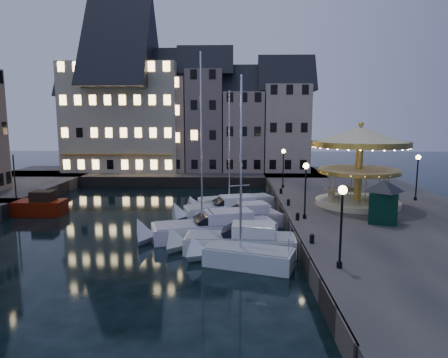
{
  "coord_description": "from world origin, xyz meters",
  "views": [
    {
      "loc": [
        1.93,
        -28.17,
        8.66
      ],
      "look_at": [
        1.0,
        8.0,
        3.2
      ],
      "focal_mm": 32.0,
      "sensor_mm": 36.0,
      "label": 1
    }
  ],
  "objects_px": {
    "streetlamp_c": "(283,163)",
    "motorboat_c": "(209,229)",
    "bollard_d": "(281,191)",
    "motorboat_e": "(223,211)",
    "streetlamp_d": "(417,171)",
    "bollard_a": "(312,238)",
    "streetlamp_a": "(342,215)",
    "ticket_kiosk": "(383,194)",
    "motorboat_f": "(231,203)",
    "motorboat_a": "(240,257)",
    "red_fishing_boat": "(30,207)",
    "motorboat_b": "(234,243)",
    "streetlamp_b": "(306,183)",
    "bollard_b": "(298,216)",
    "motorboat_d": "(240,220)",
    "bollard_c": "(288,202)",
    "carousel": "(360,151)"
  },
  "relations": [
    {
      "from": "motorboat_a",
      "to": "ticket_kiosk",
      "type": "bearing_deg",
      "value": 27.39
    },
    {
      "from": "bollard_a",
      "to": "motorboat_b",
      "type": "xyz_separation_m",
      "value": [
        -4.67,
        2.03,
        -0.96
      ]
    },
    {
      "from": "streetlamp_d",
      "to": "bollard_b",
      "type": "xyz_separation_m",
      "value": [
        -11.9,
        -7.5,
        -2.41
      ]
    },
    {
      "from": "streetlamp_c",
      "to": "streetlamp_d",
      "type": "relative_size",
      "value": 1.0
    },
    {
      "from": "motorboat_b",
      "to": "red_fishing_boat",
      "type": "height_order",
      "value": "red_fishing_boat"
    },
    {
      "from": "streetlamp_d",
      "to": "bollard_a",
      "type": "height_order",
      "value": "streetlamp_d"
    },
    {
      "from": "motorboat_a",
      "to": "motorboat_e",
      "type": "height_order",
      "value": "motorboat_a"
    },
    {
      "from": "streetlamp_d",
      "to": "motorboat_a",
      "type": "relative_size",
      "value": 0.4
    },
    {
      "from": "ticket_kiosk",
      "to": "bollard_c",
      "type": "bearing_deg",
      "value": 137.14
    },
    {
      "from": "streetlamp_c",
      "to": "ticket_kiosk",
      "type": "height_order",
      "value": "streetlamp_c"
    },
    {
      "from": "motorboat_c",
      "to": "motorboat_e",
      "type": "relative_size",
      "value": 1.58
    },
    {
      "from": "bollard_b",
      "to": "bollard_c",
      "type": "bearing_deg",
      "value": 90.0
    },
    {
      "from": "motorboat_c",
      "to": "motorboat_a",
      "type": "bearing_deg",
      "value": -68.61
    },
    {
      "from": "motorboat_d",
      "to": "bollard_d",
      "type": "bearing_deg",
      "value": 62.27
    },
    {
      "from": "motorboat_a",
      "to": "motorboat_f",
      "type": "height_order",
      "value": "motorboat_f"
    },
    {
      "from": "motorboat_d",
      "to": "motorboat_f",
      "type": "relative_size",
      "value": 0.63
    },
    {
      "from": "motorboat_a",
      "to": "motorboat_e",
      "type": "relative_size",
      "value": 1.22
    },
    {
      "from": "motorboat_a",
      "to": "motorboat_e",
      "type": "bearing_deg",
      "value": 96.59
    },
    {
      "from": "motorboat_d",
      "to": "ticket_kiosk",
      "type": "height_order",
      "value": "ticket_kiosk"
    },
    {
      "from": "streetlamp_c",
      "to": "motorboat_d",
      "type": "bearing_deg",
      "value": -112.68
    },
    {
      "from": "bollard_b",
      "to": "motorboat_e",
      "type": "xyz_separation_m",
      "value": [
        -5.64,
        5.52,
        -0.96
      ]
    },
    {
      "from": "motorboat_e",
      "to": "red_fishing_boat",
      "type": "bearing_deg",
      "value": 176.87
    },
    {
      "from": "motorboat_c",
      "to": "streetlamp_d",
      "type": "bearing_deg",
      "value": 22.9
    },
    {
      "from": "streetlamp_a",
      "to": "motorboat_f",
      "type": "distance_m",
      "value": 19.97
    },
    {
      "from": "bollard_b",
      "to": "motorboat_a",
      "type": "bearing_deg",
      "value": -126.46
    },
    {
      "from": "motorboat_b",
      "to": "motorboat_d",
      "type": "xyz_separation_m",
      "value": [
        0.46,
        5.96,
        -0.01
      ]
    },
    {
      "from": "streetlamp_a",
      "to": "bollard_d",
      "type": "distance_m",
      "value": 20.15
    },
    {
      "from": "motorboat_d",
      "to": "motorboat_e",
      "type": "xyz_separation_m",
      "value": [
        -1.43,
        3.03,
        0.01
      ]
    },
    {
      "from": "streetlamp_a",
      "to": "motorboat_a",
      "type": "bearing_deg",
      "value": 143.51
    },
    {
      "from": "streetlamp_c",
      "to": "red_fishing_boat",
      "type": "bearing_deg",
      "value": -162.6
    },
    {
      "from": "streetlamp_a",
      "to": "ticket_kiosk",
      "type": "xyz_separation_m",
      "value": [
        5.36,
        8.97,
        -0.62
      ]
    },
    {
      "from": "streetlamp_d",
      "to": "motorboat_b",
      "type": "relative_size",
      "value": 0.5
    },
    {
      "from": "bollard_d",
      "to": "motorboat_e",
      "type": "height_order",
      "value": "motorboat_e"
    },
    {
      "from": "streetlamp_b",
      "to": "motorboat_b",
      "type": "relative_size",
      "value": 0.5
    },
    {
      "from": "ticket_kiosk",
      "to": "red_fishing_boat",
      "type": "bearing_deg",
      "value": 166.54
    },
    {
      "from": "motorboat_e",
      "to": "carousel",
      "type": "bearing_deg",
      "value": -0.8
    },
    {
      "from": "streetlamp_a",
      "to": "motorboat_e",
      "type": "distance_m",
      "value": 16.61
    },
    {
      "from": "streetlamp_c",
      "to": "bollard_a",
      "type": "xyz_separation_m",
      "value": [
        -0.6,
        -19.5,
        -2.41
      ]
    },
    {
      "from": "streetlamp_a",
      "to": "streetlamp_d",
      "type": "height_order",
      "value": "same"
    },
    {
      "from": "streetlamp_c",
      "to": "motorboat_b",
      "type": "distance_m",
      "value": 18.56
    },
    {
      "from": "motorboat_a",
      "to": "motorboat_c",
      "type": "bearing_deg",
      "value": 111.39
    },
    {
      "from": "streetlamp_c",
      "to": "motorboat_a",
      "type": "height_order",
      "value": "motorboat_a"
    },
    {
      "from": "streetlamp_d",
      "to": "motorboat_b",
      "type": "distance_m",
      "value": 20.16
    },
    {
      "from": "streetlamp_c",
      "to": "ticket_kiosk",
      "type": "bearing_deg",
      "value": -69.76
    },
    {
      "from": "streetlamp_d",
      "to": "carousel",
      "type": "height_order",
      "value": "carousel"
    },
    {
      "from": "streetlamp_c",
      "to": "motorboat_f",
      "type": "xyz_separation_m",
      "value": [
        -5.61,
        -4.66,
        -3.49
      ]
    },
    {
      "from": "streetlamp_c",
      "to": "motorboat_c",
      "type": "xyz_separation_m",
      "value": [
        -7.11,
        -14.28,
        -3.33
      ]
    },
    {
      "from": "motorboat_f",
      "to": "streetlamp_d",
      "type": "bearing_deg",
      "value": -6.22
    },
    {
      "from": "bollard_d",
      "to": "motorboat_f",
      "type": "bearing_deg",
      "value": -166.99
    },
    {
      "from": "bollard_d",
      "to": "streetlamp_c",
      "type": "bearing_deg",
      "value": 80.27
    }
  ]
}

